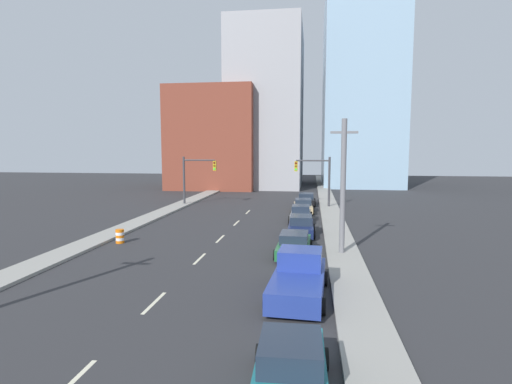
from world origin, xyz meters
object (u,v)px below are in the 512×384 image
traffic_signal_right (319,175)px  sedan_green (294,244)px  traffic_barrel (120,236)px  pickup_truck_blue (299,278)px  sedan_tan (303,206)px  sedan_teal (291,370)px  sedan_gray (301,214)px  utility_pole_right_mid (343,186)px  sedan_navy (301,226)px  traffic_signal_left (194,174)px  sedan_black (306,200)px

traffic_signal_right → sedan_green: 20.52m
traffic_barrel → sedan_green: (11.93, -1.36, 0.15)m
pickup_truck_blue → sedan_green: 6.89m
pickup_truck_blue → sedan_tan: 23.62m
sedan_teal → sedan_gray: sedan_teal is taller
utility_pole_right_mid → sedan_gray: bearing=104.1°
traffic_signal_right → sedan_navy: bearing=-95.8°
traffic_signal_right → traffic_barrel: traffic_signal_right is taller
traffic_signal_left → sedan_green: size_ratio=1.16×
sedan_tan → sedan_gray: bearing=-93.9°
sedan_green → sedan_gray: size_ratio=1.12×
pickup_truck_blue → sedan_black: (-0.10, 28.89, -0.15)m
sedan_navy → sedan_tan: bearing=89.9°
sedan_navy → sedan_gray: sedan_navy is taller
traffic_signal_right → sedan_teal: bearing=-92.0°
traffic_signal_right → sedan_tan: 4.84m
traffic_barrel → sedan_gray: sedan_gray is taller
utility_pole_right_mid → sedan_black: bearing=96.4°
sedan_teal → sedan_tan: sedan_teal is taller
pickup_truck_blue → sedan_navy: bearing=94.5°
traffic_signal_right → sedan_black: traffic_signal_right is taller
traffic_signal_right → sedan_navy: traffic_signal_right is taller
utility_pole_right_mid → sedan_teal: 14.88m
utility_pole_right_mid → sedan_tan: utility_pole_right_mid is taller
sedan_green → sedan_gray: 11.30m
sedan_gray → traffic_signal_right: bearing=79.5°
traffic_signal_left → pickup_truck_blue: (12.88, -27.09, -2.83)m
sedan_gray → traffic_signal_left: bearing=144.5°
traffic_signal_left → sedan_navy: traffic_signal_left is taller
pickup_truck_blue → sedan_gray: 18.17m
utility_pole_right_mid → sedan_green: utility_pole_right_mid is taller
pickup_truck_blue → sedan_green: bearing=97.6°
sedan_teal → pickup_truck_blue: (-0.02, 7.20, 0.10)m
traffic_signal_right → traffic_barrel: bearing=-125.9°
traffic_barrel → sedan_black: size_ratio=0.22×
sedan_black → pickup_truck_blue: bearing=-90.4°
utility_pole_right_mid → sedan_teal: utility_pole_right_mid is taller
sedan_teal → sedan_navy: 19.73m
sedan_green → sedan_tan: size_ratio=1.00×
sedan_navy → sedan_teal: bearing=-89.8°
traffic_barrel → sedan_gray: bearing=39.6°
sedan_teal → sedan_black: size_ratio=1.00×
traffic_barrel → sedan_gray: size_ratio=0.22×
sedan_gray → sedan_black: size_ratio=1.00×
traffic_signal_right → sedan_teal: traffic_signal_right is taller
traffic_barrel → sedan_gray: (12.01, 9.94, 0.20)m
pickup_truck_blue → sedan_tan: bearing=94.2°
traffic_signal_right → sedan_gray: 9.55m
traffic_signal_left → sedan_navy: 19.50m
pickup_truck_blue → traffic_signal_right: bearing=90.8°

